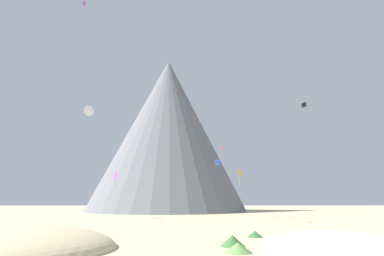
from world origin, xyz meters
name	(u,v)px	position (x,y,z in m)	size (l,w,h in m)	color
dune_foreground_left	(15,250)	(-14.94, 5.54, 0.00)	(17.59, 17.12, 4.18)	#CCBA8E
dune_foreground_right	(359,252)	(14.54, 4.39, 0.00)	(25.78, 16.40, 2.71)	beige
dune_midground	(35,238)	(-17.57, 15.27, 0.00)	(13.85, 15.22, 2.48)	#CCBA8E
bush_near_left	(238,248)	(4.20, 3.91, 0.41)	(2.44, 2.44, 0.82)	#668C4C
bush_far_left	(367,244)	(15.74, 5.27, 0.52)	(1.04, 1.04, 1.04)	#568442
bush_near_right	(337,250)	(12.20, 3.35, 0.32)	(2.74, 2.74, 0.64)	#568442
bush_far_right	(233,241)	(4.25, 7.65, 0.51)	(2.36, 2.36, 1.03)	#386633
bush_mid_center	(255,234)	(7.87, 15.25, 0.36)	(1.86, 1.86, 0.72)	#386633
rock_massif	(166,141)	(-8.12, 97.96, 25.69)	(80.26, 80.26, 57.36)	slate
kite_red_mid	(220,148)	(7.88, 54.24, 16.39)	(0.81, 1.55, 3.42)	red
kite_magenta_low	(115,176)	(-16.78, 52.73, 9.57)	(1.60, 2.33, 3.85)	#D1339E
kite_violet_high	(84,4)	(-20.16, 33.29, 41.32)	(0.30, 1.10, 2.37)	purple
kite_gold_low	(240,172)	(12.11, 52.03, 10.47)	(1.72, 1.78, 3.40)	gold
kite_white_mid	(89,111)	(-21.98, 46.82, 23.58)	(1.91, 1.75, 2.40)	white
kite_black_high	(304,105)	(27.59, 50.42, 26.12)	(1.03, 0.94, 1.25)	black
kite_blue_low	(217,163)	(7.47, 57.66, 13.20)	(1.35, 1.28, 2.84)	blue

